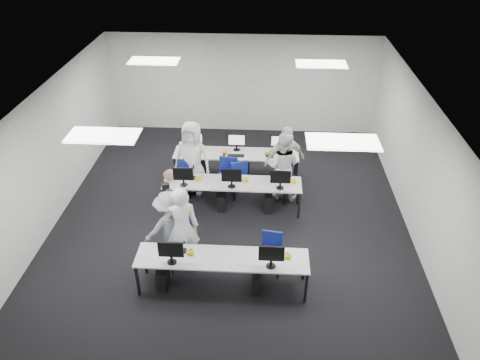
# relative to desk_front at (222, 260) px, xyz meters

# --- Properties ---
(room) EXTENTS (9.00, 9.02, 3.00)m
(room) POSITION_rel_desk_front_xyz_m (0.00, 2.40, 0.82)
(room) COLOR black
(room) RESTS_ON ground
(ceiling_panels) EXTENTS (5.20, 4.60, 0.02)m
(ceiling_panels) POSITION_rel_desk_front_xyz_m (0.00, 2.40, 2.30)
(ceiling_panels) COLOR white
(ceiling_panels) RESTS_ON room
(desk_front) EXTENTS (3.20, 0.70, 0.73)m
(desk_front) POSITION_rel_desk_front_xyz_m (0.00, 0.00, 0.00)
(desk_front) COLOR silver
(desk_front) RESTS_ON ground
(desk_mid) EXTENTS (3.20, 0.70, 0.73)m
(desk_mid) POSITION_rel_desk_front_xyz_m (0.00, 2.60, 0.00)
(desk_mid) COLOR silver
(desk_mid) RESTS_ON ground
(desk_back) EXTENTS (3.20, 0.70, 0.73)m
(desk_back) POSITION_rel_desk_front_xyz_m (0.00, 4.00, 0.00)
(desk_back) COLOR silver
(desk_back) RESTS_ON ground
(equipment_front) EXTENTS (2.51, 0.41, 1.19)m
(equipment_front) POSITION_rel_desk_front_xyz_m (-0.19, -0.02, -0.32)
(equipment_front) COLOR #0C3C9E
(equipment_front) RESTS_ON desk_front
(equipment_mid) EXTENTS (2.91, 0.41, 1.19)m
(equipment_mid) POSITION_rel_desk_front_xyz_m (-0.19, 2.58, -0.32)
(equipment_mid) COLOR white
(equipment_mid) RESTS_ON desk_mid
(equipment_back) EXTENTS (2.91, 0.41, 1.19)m
(equipment_back) POSITION_rel_desk_front_xyz_m (0.19, 4.02, -0.32)
(equipment_back) COLOR white
(equipment_back) RESTS_ON desk_back
(chair_0) EXTENTS (0.60, 0.63, 0.99)m
(chair_0) POSITION_rel_desk_front_xyz_m (-0.87, 0.57, -0.37)
(chair_0) COLOR navy
(chair_0) RESTS_ON ground
(chair_1) EXTENTS (0.47, 0.50, 0.84)m
(chair_1) POSITION_rel_desk_front_xyz_m (0.90, 0.52, -0.42)
(chair_1) COLOR navy
(chair_1) RESTS_ON ground
(chair_2) EXTENTS (0.53, 0.56, 0.82)m
(chair_2) POSITION_rel_desk_front_xyz_m (-1.16, 3.24, -0.42)
(chair_2) COLOR navy
(chair_2) RESTS_ON ground
(chair_3) EXTENTS (0.52, 0.56, 0.96)m
(chair_3) POSITION_rel_desk_front_xyz_m (-0.17, 3.19, -0.38)
(chair_3) COLOR navy
(chair_3) RESTS_ON ground
(chair_4) EXTENTS (0.61, 0.63, 0.94)m
(chair_4) POSITION_rel_desk_front_xyz_m (1.12, 3.11, -0.38)
(chair_4) COLOR navy
(chair_4) RESTS_ON ground
(chair_5) EXTENTS (0.52, 0.55, 0.91)m
(chair_5) POSITION_rel_desk_front_xyz_m (-1.15, 3.42, -0.39)
(chair_5) COLOR navy
(chair_5) RESTS_ON ground
(chair_6) EXTENTS (0.59, 0.61, 0.92)m
(chair_6) POSITION_rel_desk_front_xyz_m (0.06, 3.41, -0.39)
(chair_6) COLOR navy
(chair_6) RESTS_ON ground
(chair_7) EXTENTS (0.51, 0.54, 0.88)m
(chair_7) POSITION_rel_desk_front_xyz_m (1.18, 3.38, -0.40)
(chair_7) COLOR navy
(chair_7) RESTS_ON ground
(handbag) EXTENTS (0.37, 0.29, 0.26)m
(handbag) POSITION_rel_desk_front_xyz_m (-1.45, 2.64, 0.18)
(handbag) COLOR #97774E
(handbag) RESTS_ON desk_mid
(student_0) EXTENTS (0.78, 0.62, 1.87)m
(student_0) POSITION_rel_desk_front_xyz_m (-0.83, 0.56, 0.25)
(student_0) COLOR silver
(student_0) RESTS_ON ground
(student_1) EXTENTS (0.97, 0.84, 1.73)m
(student_1) POSITION_rel_desk_front_xyz_m (1.17, 3.19, 0.19)
(student_1) COLOR silver
(student_1) RESTS_ON ground
(student_2) EXTENTS (1.02, 0.78, 1.88)m
(student_2) POSITION_rel_desk_front_xyz_m (-1.02, 3.33, 0.26)
(student_2) COLOR silver
(student_2) RESTS_ON ground
(student_3) EXTENTS (1.14, 0.83, 1.79)m
(student_3) POSITION_rel_desk_front_xyz_m (1.22, 3.40, 0.21)
(student_3) COLOR silver
(student_3) RESTS_ON ground
(photographer) EXTENTS (1.21, 0.94, 1.65)m
(photographer) POSITION_rel_desk_front_xyz_m (-1.08, 0.70, 0.14)
(photographer) COLOR slate
(photographer) RESTS_ON ground
(dslr_camera) EXTENTS (0.19, 0.22, 0.10)m
(dslr_camera) POSITION_rel_desk_front_xyz_m (-1.14, 0.87, 1.02)
(dslr_camera) COLOR black
(dslr_camera) RESTS_ON photographer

